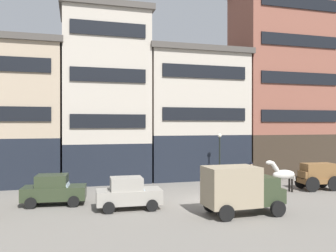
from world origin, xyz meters
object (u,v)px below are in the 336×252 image
delivery_truck_near (241,188)px  sedan_parked_curb (128,193)px  sedan_dark (54,190)px  streetlamp_curbside (220,151)px  cargo_wagon (317,174)px  fire_hydrant_curbside (311,175)px  pedestrian_officer (251,172)px  draft_horse (282,174)px

delivery_truck_near → sedan_parked_curb: bearing=153.4°
sedan_dark → streetlamp_curbside: size_ratio=0.93×
cargo_wagon → sedan_parked_curb: cargo_wagon is taller
delivery_truck_near → sedan_dark: (-9.85, 5.08, -0.51)m
sedan_dark → fire_hydrant_curbside: (21.42, 3.91, -0.49)m
cargo_wagon → pedestrian_officer: size_ratio=1.67×
delivery_truck_near → fire_hydrant_curbside: size_ratio=5.28×
delivery_truck_near → fire_hydrant_curbside: bearing=37.9°
draft_horse → streetlamp_curbside: (-2.93, 4.43, 1.40)m
fire_hydrant_curbside → sedan_parked_curb: bearing=-160.4°
cargo_wagon → pedestrian_officer: bearing=136.6°
cargo_wagon → sedan_parked_curb: (-14.43, -1.95, -0.23)m
cargo_wagon → streetlamp_curbside: 7.52m
sedan_parked_curb → pedestrian_officer: 12.10m
pedestrian_officer → streetlamp_curbside: streetlamp_curbside is taller
cargo_wagon → draft_horse: 2.95m
streetlamp_curbside → sedan_dark: bearing=-162.0°
draft_horse → sedan_parked_curb: bearing=-170.3°
sedan_parked_curb → delivery_truck_near: bearing=-26.6°
sedan_dark → pedestrian_officer: sedan_dark is taller
draft_horse → sedan_dark: size_ratio=0.61×
sedan_dark → pedestrian_officer: 15.36m
cargo_wagon → delivery_truck_near: (-8.77, -4.79, 0.28)m
streetlamp_curbside → sedan_parked_curb: bearing=-143.2°
delivery_truck_near → streetlamp_curbside: streetlamp_curbside is taller
pedestrian_officer → streetlamp_curbside: size_ratio=0.44×
streetlamp_curbside → fire_hydrant_curbside: bearing=-1.6°
delivery_truck_near → draft_horse: bearing=39.5°
sedan_dark → streetlamp_curbside: (12.74, 4.15, 1.76)m
delivery_truck_near → sedan_dark: bearing=152.7°
delivery_truck_near → streetlamp_curbside: (2.89, 9.23, 1.25)m
cargo_wagon → draft_horse: (-2.95, 0.00, 0.12)m
draft_horse → delivery_truck_near: (-5.82, -4.80, 0.15)m
cargo_wagon → fire_hydrant_curbside: cargo_wagon is taller
sedan_parked_curb → streetlamp_curbside: size_ratio=0.91×
draft_horse → sedan_dark: bearing=179.0°
sedan_dark → sedan_parked_curb: bearing=-28.1°
pedestrian_officer → sedan_dark: bearing=-168.4°
delivery_truck_near → pedestrian_officer: (5.20, 8.17, -0.44)m
sedan_parked_curb → fire_hydrant_curbside: size_ratio=4.53×
cargo_wagon → delivery_truck_near: delivery_truck_near is taller
draft_horse → delivery_truck_near: delivery_truck_near is taller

